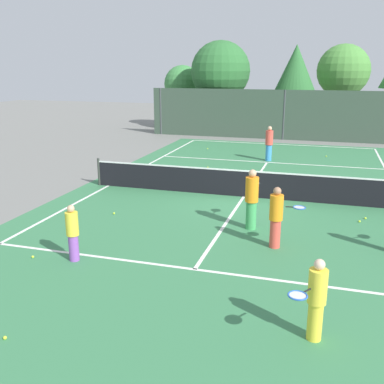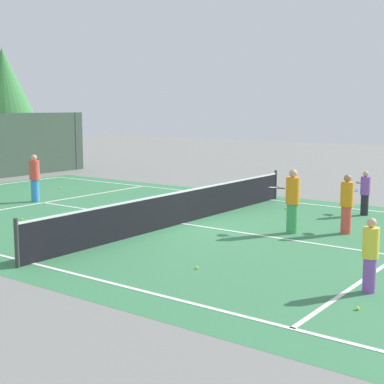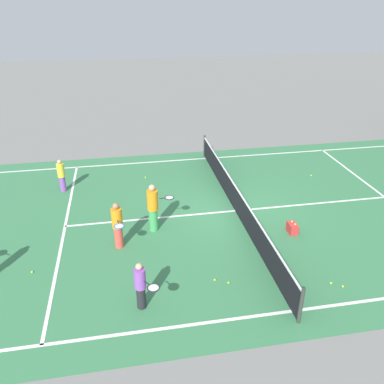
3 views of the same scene
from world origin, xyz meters
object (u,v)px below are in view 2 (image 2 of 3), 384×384
Objects in this scene: player_3 at (292,200)px; tennis_ball_7 at (60,188)px; player_4 at (365,192)px; tennis_ball_2 at (221,197)px; player_2 at (347,203)px; tennis_ball_4 at (358,308)px; tennis_ball_13 at (22,219)px; tennis_ball_8 at (286,208)px; tennis_ball_1 at (224,198)px; tennis_ball_11 at (197,268)px; ball_crate at (179,204)px; tennis_ball_9 at (293,210)px; player_0 at (35,178)px; player_1 at (370,255)px.

player_3 reaches higher than tennis_ball_7.
player_4 is (3.84, -0.69, -0.17)m from player_3.
player_3 is at bearing -128.77° from tennis_ball_2.
player_2 is 24.98× the size of tennis_ball_4.
tennis_ball_8 is at bearing -40.73° from tennis_ball_13.
player_4 reaches higher than tennis_ball_7.
tennis_ball_1 and tennis_ball_11 have the same top height.
tennis_ball_13 is (1.55, 11.26, 0.00)m from tennis_ball_4.
player_3 reaches higher than ball_crate.
tennis_ball_1 is 1.00× the size of tennis_ball_8.
tennis_ball_8 is (3.31, 1.86, -0.89)m from player_3.
tennis_ball_1 is at bearing 0.41° from ball_crate.
tennis_ball_11 is at bearing 166.73° from player_2.
player_4 is 9.24m from tennis_ball_4.
ball_crate is 7.07× the size of tennis_ball_9.
player_4 reaches higher than tennis_ball_2.
ball_crate is 7.07× the size of tennis_ball_1.
player_0 is 26.60× the size of tennis_ball_2.
ball_crate is at bearing 127.84° from tennis_ball_8.
tennis_ball_13 is (-7.37, 2.51, 0.00)m from tennis_ball_2.
player_1 is at bearing -142.93° from tennis_ball_8.
player_3 is (3.79, 3.51, 0.19)m from player_1.
player_3 reaches higher than player_4.
tennis_ball_4 is 9.52m from tennis_ball_9.
tennis_ball_1 is (4.66, -5.30, -0.87)m from player_0.
player_4 is 6.15m from ball_crate.
tennis_ball_9 is 1.00× the size of tennis_ball_11.
tennis_ball_2 is (0.22, 5.74, -0.71)m from player_4.
tennis_ball_9 is (3.91, -8.59, -0.87)m from player_0.
tennis_ball_1 and tennis_ball_9 have the same top height.
tennis_ball_9 is at bearing -104.77° from tennis_ball_2.
tennis_ball_7 and tennis_ball_13 have the same top height.
tennis_ball_11 is (-5.52, -4.75, -0.15)m from ball_crate.
tennis_ball_8 is (-0.74, -3.20, 0.00)m from tennis_ball_2.
player_2 is 24.98× the size of tennis_ball_9.
player_1 is 0.80× the size of player_3.
player_1 is 21.66× the size of tennis_ball_8.
player_4 is (4.63, -10.77, -0.15)m from player_0.
player_1 reaches higher than ball_crate.
player_0 is at bearing 73.54° from tennis_ball_4.
ball_crate reaches higher than tennis_ball_9.
tennis_ball_1 is (7.66, 8.30, -0.70)m from player_1.
player_0 is 26.60× the size of tennis_ball_1.
player_3 is at bearing 169.88° from player_4.
tennis_ball_2 is at bearing 47.50° from player_1.
player_2 is (1.65, -11.32, -0.05)m from player_0.
tennis_ball_2 is at bearing 75.23° from tennis_ball_9.
player_3 is 3.57m from tennis_ball_9.
player_1 is 21.66× the size of tennis_ball_11.
ball_crate is (4.84, 8.28, -0.55)m from player_1.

